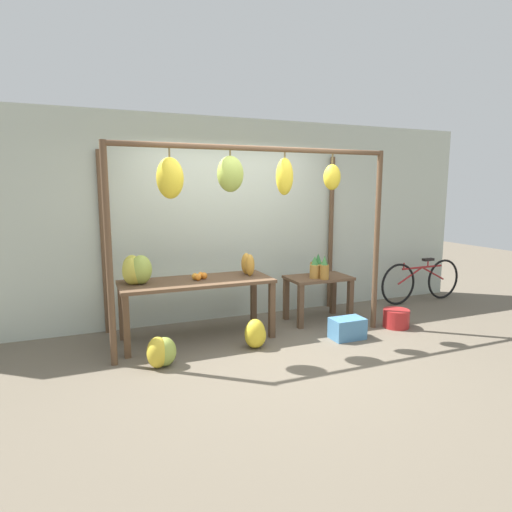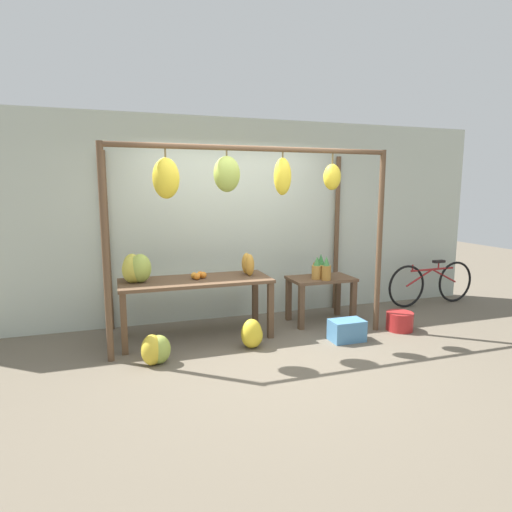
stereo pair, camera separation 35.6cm
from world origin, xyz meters
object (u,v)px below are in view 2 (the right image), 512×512
banana_pile_on_table (135,269)px  fruit_crate_white (347,330)px  orange_pile (199,275)px  pineapple_cluster (321,269)px  banana_pile_ground_left (155,350)px  parked_bicycle (431,283)px  blue_bucket (400,321)px  banana_pile_ground_right (252,334)px  papaya_pile (248,264)px

banana_pile_on_table → fruit_crate_white: banana_pile_on_table is taller
orange_pile → pineapple_cluster: (1.68, 0.02, -0.02)m
banana_pile_ground_left → pineapple_cluster: bearing=18.0°
banana_pile_ground_left → parked_bicycle: parked_bicycle is taller
banana_pile_ground_left → blue_bucket: banana_pile_ground_left is taller
orange_pile → fruit_crate_white: (1.67, -0.72, -0.65)m
pineapple_cluster → banana_pile_ground_left: size_ratio=1.04×
banana_pile_ground_right → fruit_crate_white: size_ratio=0.84×
fruit_crate_white → blue_bucket: 0.87m
pineapple_cluster → banana_pile_ground_right: (-1.18, -0.61, -0.60)m
orange_pile → blue_bucket: bearing=-13.2°
banana_pile_ground_right → parked_bicycle: 3.43m
fruit_crate_white → banana_pile_ground_left: bearing=179.9°
pineapple_cluster → banana_pile_ground_left: 2.48m
banana_pile_on_table → banana_pile_ground_right: size_ratio=1.28×
banana_pile_ground_left → banana_pile_ground_right: bearing=7.0°
fruit_crate_white → blue_bucket: (0.86, 0.13, -0.01)m
pineapple_cluster → banana_pile_ground_left: (-2.29, -0.74, -0.60)m
banana_pile_ground_right → parked_bicycle: size_ratio=0.21×
banana_pile_on_table → orange_pile: banana_pile_on_table is taller
fruit_crate_white → parked_bicycle: bearing=26.2°
banana_pile_ground_left → fruit_crate_white: bearing=-0.1°
banana_pile_ground_right → fruit_crate_white: 1.18m
pineapple_cluster → banana_pile_ground_right: pineapple_cluster is taller
banana_pile_on_table → orange_pile: (0.75, -0.03, -0.12)m
fruit_crate_white → papaya_pile: size_ratio=1.47×
orange_pile → parked_bicycle: bearing=4.9°
orange_pile → banana_pile_ground_left: size_ratio=0.52×
banana_pile_on_table → blue_bucket: size_ratio=1.28×
pineapple_cluster → papaya_pile: (-1.03, 0.01, 0.12)m
banana_pile_ground_right → pineapple_cluster: bearing=27.2°
banana_pile_on_table → papaya_pile: banana_pile_on_table is taller
blue_bucket → parked_bicycle: bearing=35.8°
pineapple_cluster → blue_bucket: (0.86, -0.61, -0.64)m
orange_pile → banana_pile_ground_left: 1.13m
parked_bicycle → pineapple_cluster: bearing=-171.8°
pineapple_cluster → blue_bucket: bearing=-35.6°
orange_pile → blue_bucket: size_ratio=0.57×
parked_bicycle → papaya_pile: 3.21m
pineapple_cluster → papaya_pile: bearing=179.2°
pineapple_cluster → papaya_pile: papaya_pile is taller
fruit_crate_white → blue_bucket: fruit_crate_white is taller
banana_pile_ground_right → fruit_crate_white: bearing=-6.7°
banana_pile_ground_right → parked_bicycle: (3.31, 0.91, 0.19)m
blue_bucket → parked_bicycle: parked_bicycle is taller
blue_bucket → orange_pile: bearing=166.8°
fruit_crate_white → parked_bicycle: size_ratio=0.25×
orange_pile → pineapple_cluster: size_ratio=0.50×
pineapple_cluster → papaya_pile: 1.04m
fruit_crate_white → parked_bicycle: 2.39m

